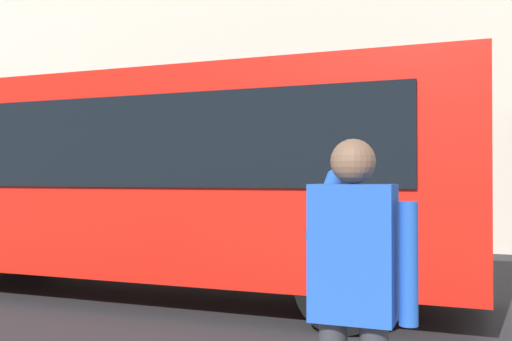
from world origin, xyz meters
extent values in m
plane|color=#2B2B2D|center=(0.00, 0.00, 0.00)|extent=(60.00, 60.00, 0.00)
cube|color=red|center=(3.97, 0.16, 1.70)|extent=(9.00, 2.50, 2.60)
cube|color=black|center=(3.97, 1.42, 2.10)|extent=(7.60, 0.06, 1.10)
cylinder|color=black|center=(6.97, -0.94, 0.50)|extent=(1.00, 0.28, 1.00)
cylinder|color=black|center=(0.97, -0.94, 0.50)|extent=(1.00, 0.28, 1.00)
cylinder|color=black|center=(0.97, 1.26, 0.50)|extent=(1.00, 0.28, 1.00)
cube|color=#1E4CAD|center=(0.13, 4.64, 1.30)|extent=(0.40, 0.24, 0.66)
sphere|color=brown|center=(0.13, 4.64, 1.74)|extent=(0.22, 0.22, 0.22)
cylinder|color=#1E4CAD|center=(-0.13, 4.64, 1.26)|extent=(0.09, 0.09, 0.58)
cylinder|color=#1E4CAD|center=(0.31, 4.48, 1.52)|extent=(0.09, 0.48, 0.37)
cube|color=black|center=(0.23, 4.34, 1.72)|extent=(0.07, 0.01, 0.14)
camera|label=1|loc=(-0.46, 7.46, 1.66)|focal=41.27mm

